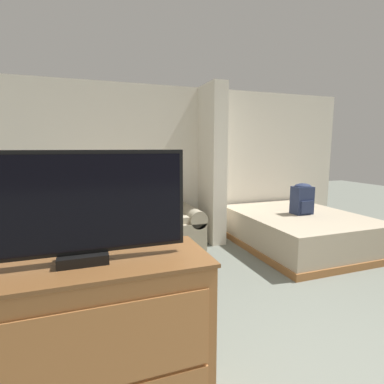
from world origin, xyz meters
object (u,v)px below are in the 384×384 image
Objects in this scene: bed at (297,229)px; coffee_table at (144,246)px; tv_dresser at (89,355)px; backpack at (302,198)px; tv at (80,207)px; table_lamp at (47,204)px; couch at (135,229)px.

coffee_table is at bearing -173.29° from bed.
backpack is at bearing 35.09° from tv_dresser.
bed is at bearing 35.87° from tv_dresser.
table_lamp is at bearing 99.49° from tv.
tv_dresser is 3.96m from bed.
backpack reaches higher than coffee_table.
coffee_table is at bearing -92.17° from couch.
bed is at bearing 6.71° from coffee_table.
coffee_table is 1.29× the size of backpack.
coffee_table is 0.29× the size of bed.
table_lamp is 3.80m from bed.
coffee_table is at bearing -39.09° from table_lamp.
tv is 2.12× the size of backpack.
tv_dresser is 3.98m from backpack.
backpack is at bearing -10.38° from table_lamp.
bed is at bearing 137.47° from backpack.
tv reaches higher than bed.
backpack is (3.74, -0.69, -0.02)m from table_lamp.
bed is (3.21, 2.32, -0.24)m from tv_dresser.
backpack is (2.54, -0.74, 0.46)m from couch.
table_lamp is 0.80× the size of backpack.
table_lamp is at bearing -177.42° from couch.
table_lamp is at bearing 169.62° from backpack.
backpack is at bearing 35.08° from tv.
table_lamp is (-1.16, 0.95, 0.42)m from coffee_table.
coffee_table is 0.49× the size of tv_dresser.
bed is at bearing 35.86° from tv.
coffee_table is (-0.04, -1.00, 0.05)m from couch.
coffee_table is 2.56m from bed.
tv_dresser is 0.59× the size of bed.
table_lamp reaches higher than bed.
table_lamp is 3.02m from tv_dresser.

